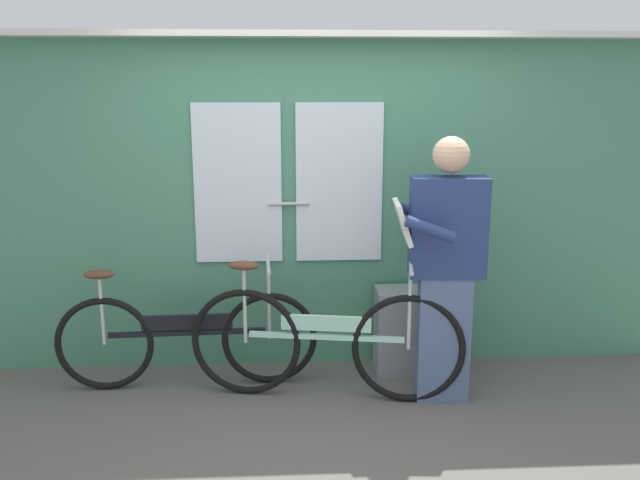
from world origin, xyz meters
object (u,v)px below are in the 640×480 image
(bicycle_near_door, at_px, (325,342))
(trash_bin_by_wall, at_px, (402,330))
(bicycle_leaning_behind, at_px, (186,338))
(passenger_reading_newspaper, at_px, (445,265))

(bicycle_near_door, bearing_deg, trash_bin_by_wall, 43.82)
(bicycle_near_door, relative_size, bicycle_leaning_behind, 1.01)
(bicycle_leaning_behind, bearing_deg, bicycle_near_door, -15.75)
(bicycle_leaning_behind, distance_m, passenger_reading_newspaper, 1.77)
(trash_bin_by_wall, bearing_deg, bicycle_leaning_behind, -173.44)
(bicycle_leaning_behind, height_order, trash_bin_by_wall, bicycle_leaning_behind)
(passenger_reading_newspaper, bearing_deg, trash_bin_by_wall, -63.11)
(trash_bin_by_wall, bearing_deg, bicycle_near_door, -145.56)
(trash_bin_by_wall, bearing_deg, passenger_reading_newspaper, -67.61)
(bicycle_near_door, height_order, bicycle_leaning_behind, bicycle_near_door)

